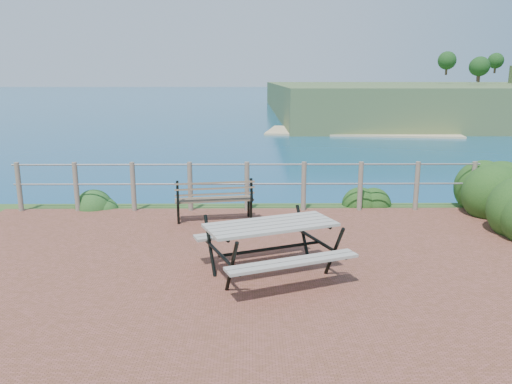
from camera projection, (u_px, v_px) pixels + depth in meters
ground at (245, 274)px, 6.94m from camera, size 10.00×7.00×0.12m
ocean at (251, 84)px, 201.84m from camera, size 1200.00×1200.00×0.00m
safety_railing at (247, 184)px, 10.08m from camera, size 9.40×0.10×1.00m
picnic_table at (271, 244)px, 6.77m from camera, size 1.88×1.42×0.74m
park_bench at (214, 193)px, 9.38m from camera, size 1.51×0.60×0.83m
shrub_right_edge at (498, 211)px, 10.22m from camera, size 1.20×1.20×1.71m
shrub_lip_west at (102, 205)px, 10.69m from camera, size 0.82×0.82×0.59m
shrub_lip_east at (366, 202)px, 10.92m from camera, size 0.83×0.83×0.59m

